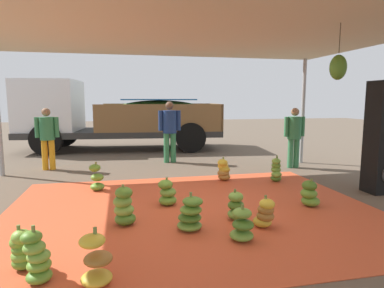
{
  "coord_description": "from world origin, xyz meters",
  "views": [
    {
      "loc": [
        -1.06,
        -4.86,
        1.75
      ],
      "look_at": [
        0.43,
        2.08,
        0.78
      ],
      "focal_mm": 30.6,
      "sensor_mm": 36.0,
      "label": 1
    }
  ],
  "objects_px": {
    "banana_bunch_4": "(22,250)",
    "worker_2": "(170,127)",
    "banana_bunch_6": "(37,258)",
    "banana_bunch_8": "(236,207)",
    "banana_bunch_12": "(124,207)",
    "speaker_stack": "(384,138)",
    "banana_bunch_1": "(224,170)",
    "banana_bunch_7": "(310,194)",
    "banana_bunch_0": "(96,262)",
    "banana_bunch_5": "(265,214)",
    "banana_bunch_10": "(242,226)",
    "worker_0": "(294,133)",
    "banana_bunch_2": "(97,178)",
    "banana_bunch_3": "(276,171)",
    "cargo_truck_main": "(114,116)",
    "banana_bunch_11": "(190,215)",
    "worker_1": "(47,134)",
    "banana_bunch_9": "(167,193)"
  },
  "relations": [
    {
      "from": "banana_bunch_4",
      "to": "worker_2",
      "type": "distance_m",
      "value": 6.01
    },
    {
      "from": "banana_bunch_6",
      "to": "banana_bunch_8",
      "type": "distance_m",
      "value": 2.7
    },
    {
      "from": "banana_bunch_12",
      "to": "speaker_stack",
      "type": "relative_size",
      "value": 0.28
    },
    {
      "from": "banana_bunch_1",
      "to": "banana_bunch_4",
      "type": "bearing_deg",
      "value": -135.07
    },
    {
      "from": "banana_bunch_7",
      "to": "worker_2",
      "type": "height_order",
      "value": "worker_2"
    },
    {
      "from": "banana_bunch_0",
      "to": "banana_bunch_5",
      "type": "height_order",
      "value": "banana_bunch_0"
    },
    {
      "from": "banana_bunch_10",
      "to": "worker_0",
      "type": "xyz_separation_m",
      "value": [
        2.88,
        3.91,
        0.71
      ]
    },
    {
      "from": "speaker_stack",
      "to": "banana_bunch_2",
      "type": "bearing_deg",
      "value": 166.81
    },
    {
      "from": "banana_bunch_10",
      "to": "banana_bunch_12",
      "type": "relative_size",
      "value": 0.79
    },
    {
      "from": "banana_bunch_2",
      "to": "speaker_stack",
      "type": "distance_m",
      "value": 5.47
    },
    {
      "from": "banana_bunch_3",
      "to": "banana_bunch_4",
      "type": "distance_m",
      "value": 5.07
    },
    {
      "from": "banana_bunch_12",
      "to": "worker_0",
      "type": "bearing_deg",
      "value": 35.62
    },
    {
      "from": "worker_0",
      "to": "speaker_stack",
      "type": "distance_m",
      "value": 2.47
    },
    {
      "from": "banana_bunch_1",
      "to": "banana_bunch_3",
      "type": "distance_m",
      "value": 1.11
    },
    {
      "from": "banana_bunch_5",
      "to": "banana_bunch_7",
      "type": "distance_m",
      "value": 1.29
    },
    {
      "from": "banana_bunch_1",
      "to": "cargo_truck_main",
      "type": "height_order",
      "value": "cargo_truck_main"
    },
    {
      "from": "banana_bunch_11",
      "to": "banana_bunch_3",
      "type": "bearing_deg",
      "value": 43.17
    },
    {
      "from": "banana_bunch_3",
      "to": "banana_bunch_12",
      "type": "relative_size",
      "value": 0.98
    },
    {
      "from": "banana_bunch_8",
      "to": "banana_bunch_10",
      "type": "height_order",
      "value": "banana_bunch_10"
    },
    {
      "from": "banana_bunch_4",
      "to": "worker_2",
      "type": "height_order",
      "value": "worker_2"
    },
    {
      "from": "banana_bunch_1",
      "to": "banana_bunch_5",
      "type": "height_order",
      "value": "banana_bunch_1"
    },
    {
      "from": "banana_bunch_0",
      "to": "cargo_truck_main",
      "type": "height_order",
      "value": "cargo_truck_main"
    },
    {
      "from": "banana_bunch_4",
      "to": "banana_bunch_8",
      "type": "bearing_deg",
      "value": 18.66
    },
    {
      "from": "banana_bunch_2",
      "to": "banana_bunch_5",
      "type": "relative_size",
      "value": 1.24
    },
    {
      "from": "banana_bunch_3",
      "to": "worker_1",
      "type": "relative_size",
      "value": 0.37
    },
    {
      "from": "banana_bunch_9",
      "to": "banana_bunch_3",
      "type": "bearing_deg",
      "value": 23.13
    },
    {
      "from": "banana_bunch_3",
      "to": "banana_bunch_10",
      "type": "distance_m",
      "value": 3.15
    },
    {
      "from": "banana_bunch_7",
      "to": "speaker_stack",
      "type": "distance_m",
      "value": 2.02
    },
    {
      "from": "banana_bunch_4",
      "to": "banana_bunch_5",
      "type": "distance_m",
      "value": 2.96
    },
    {
      "from": "banana_bunch_6",
      "to": "banana_bunch_8",
      "type": "xyz_separation_m",
      "value": [
        2.43,
        1.18,
        -0.05
      ]
    },
    {
      "from": "banana_bunch_8",
      "to": "banana_bunch_11",
      "type": "xyz_separation_m",
      "value": [
        -0.74,
        -0.26,
        0.02
      ]
    },
    {
      "from": "banana_bunch_8",
      "to": "banana_bunch_12",
      "type": "bearing_deg",
      "value": 175.43
    },
    {
      "from": "banana_bunch_1",
      "to": "banana_bunch_11",
      "type": "bearing_deg",
      "value": -116.56
    },
    {
      "from": "banana_bunch_5",
      "to": "banana_bunch_6",
      "type": "xyz_separation_m",
      "value": [
        -2.71,
        -0.81,
        0.05
      ]
    },
    {
      "from": "banana_bunch_5",
      "to": "worker_1",
      "type": "height_order",
      "value": "worker_1"
    },
    {
      "from": "banana_bunch_8",
      "to": "banana_bunch_11",
      "type": "relative_size",
      "value": 0.88
    },
    {
      "from": "banana_bunch_3",
      "to": "banana_bunch_9",
      "type": "relative_size",
      "value": 1.21
    },
    {
      "from": "banana_bunch_9",
      "to": "banana_bunch_11",
      "type": "distance_m",
      "value": 1.13
    },
    {
      "from": "banana_bunch_3",
      "to": "banana_bunch_10",
      "type": "height_order",
      "value": "banana_bunch_3"
    },
    {
      "from": "banana_bunch_4",
      "to": "banana_bunch_5",
      "type": "xyz_separation_m",
      "value": [
        2.92,
        0.52,
        -0.01
      ]
    },
    {
      "from": "banana_bunch_6",
      "to": "banana_bunch_10",
      "type": "height_order",
      "value": "banana_bunch_6"
    },
    {
      "from": "banana_bunch_8",
      "to": "cargo_truck_main",
      "type": "height_order",
      "value": "cargo_truck_main"
    },
    {
      "from": "banana_bunch_9",
      "to": "banana_bunch_11",
      "type": "height_order",
      "value": "banana_bunch_11"
    },
    {
      "from": "banana_bunch_2",
      "to": "banana_bunch_5",
      "type": "height_order",
      "value": "banana_bunch_2"
    },
    {
      "from": "banana_bunch_10",
      "to": "cargo_truck_main",
      "type": "bearing_deg",
      "value": 101.77
    },
    {
      "from": "cargo_truck_main",
      "to": "worker_0",
      "type": "height_order",
      "value": "cargo_truck_main"
    },
    {
      "from": "speaker_stack",
      "to": "banana_bunch_10",
      "type": "bearing_deg",
      "value": -155.95
    },
    {
      "from": "banana_bunch_12",
      "to": "worker_0",
      "type": "height_order",
      "value": "worker_0"
    },
    {
      "from": "banana_bunch_10",
      "to": "worker_0",
      "type": "relative_size",
      "value": 0.29
    },
    {
      "from": "banana_bunch_7",
      "to": "banana_bunch_10",
      "type": "relative_size",
      "value": 1.02
    }
  ]
}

